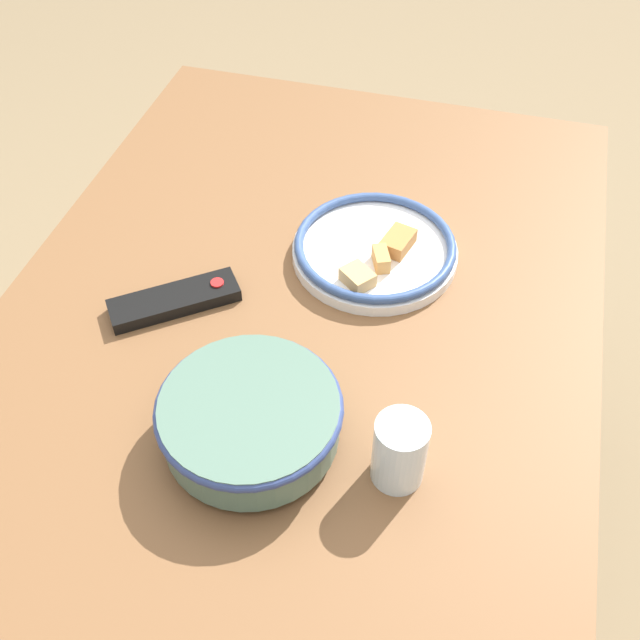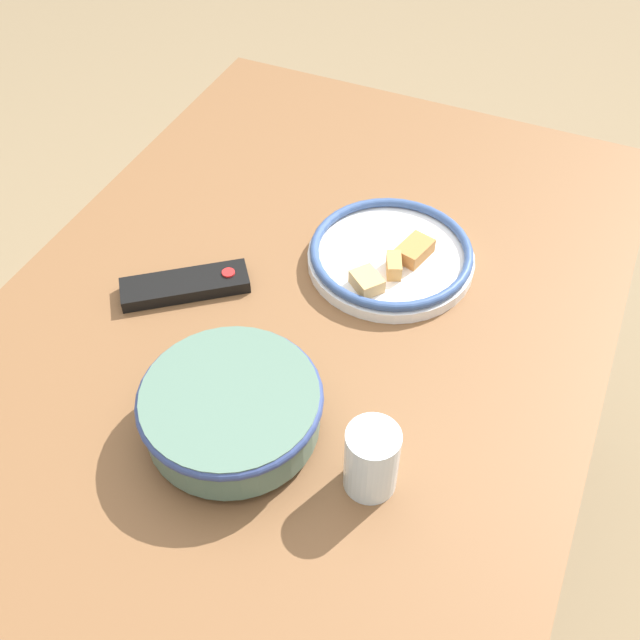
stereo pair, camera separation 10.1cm
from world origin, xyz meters
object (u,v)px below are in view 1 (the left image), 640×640
(noodle_bowl, at_px, (250,418))
(drinking_glass, at_px, (400,451))
(food_plate, at_px, (375,250))
(tv_remote, at_px, (175,300))

(noodle_bowl, height_order, drinking_glass, drinking_glass)
(food_plate, relative_size, drinking_glass, 2.61)
(food_plate, height_order, drinking_glass, drinking_glass)
(noodle_bowl, xyz_separation_m, drinking_glass, (-0.00, -0.18, 0.00))
(tv_remote, bearing_deg, drinking_glass, 25.44)
(tv_remote, height_order, drinking_glass, drinking_glass)
(noodle_bowl, bearing_deg, tv_remote, 43.94)
(food_plate, xyz_separation_m, tv_remote, (-0.17, 0.26, -0.01))
(tv_remote, xyz_separation_m, drinking_glass, (-0.19, -0.36, 0.04))
(noodle_bowl, relative_size, drinking_glass, 2.32)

